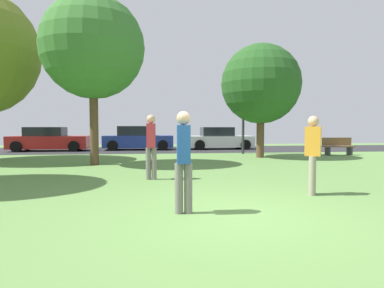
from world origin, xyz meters
The scene contains 12 objects.
ground_plane centered at (0.00, 0.00, 0.00)m, with size 44.00×44.00×0.00m, color #5B8442.
road_strip centered at (0.00, 16.00, 0.00)m, with size 44.00×6.40×0.01m, color #28282B.
maple_tree_far centered at (-3.45, 7.81, 4.46)m, with size 3.90×3.90×6.43m.
oak_tree_right centered at (3.87, 10.03, 3.47)m, with size 3.75×3.75×5.36m.
person_thrower centered at (2.19, 1.46, 0.95)m, with size 0.39×0.35×1.71m.
person_bystander centered at (-1.28, 3.98, 1.01)m, with size 0.30×0.34×1.80m.
person_walking centered at (-0.73, 0.25, 0.96)m, with size 0.30×0.33×1.73m.
parked_car_red centered at (-7.43, 15.67, 0.66)m, with size 4.56×1.94×1.44m.
parked_car_blue centered at (-2.15, 16.14, 0.68)m, with size 4.33×2.06×1.50m.
parked_car_white centered at (3.13, 16.13, 0.65)m, with size 4.20×2.02×1.43m.
park_bench centered at (8.28, 10.81, 0.46)m, with size 1.60×0.45×0.90m.
street_lamp_post centered at (3.63, 12.20, 2.25)m, with size 0.14×0.14×4.50m, color #2D2D33.
Camera 1 is at (-1.25, -5.35, 1.48)m, focal length 31.28 mm.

